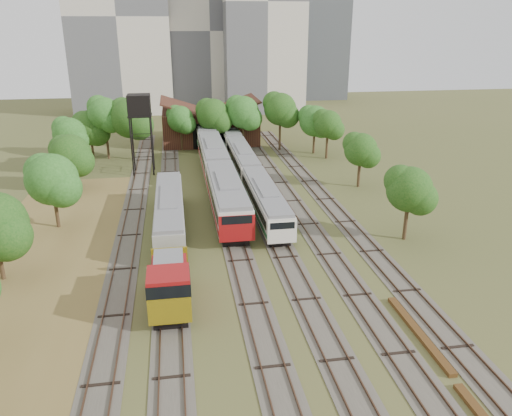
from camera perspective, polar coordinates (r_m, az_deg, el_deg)
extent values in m
plane|color=#475123|center=(35.04, 3.90, -13.32)|extent=(240.00, 240.00, 0.00)
cube|color=brown|center=(42.63, -23.39, -8.54)|extent=(14.00, 60.00, 0.04)
cube|color=#4C473D|center=(56.98, -13.77, -0.19)|extent=(2.60, 80.00, 0.06)
cube|color=#472D1E|center=(57.02, -14.49, -0.14)|extent=(0.08, 80.00, 0.14)
cube|color=#472D1E|center=(56.89, -13.06, -0.06)|extent=(0.08, 80.00, 0.14)
cube|color=#4C473D|center=(56.77, -9.75, 0.04)|extent=(2.60, 80.00, 0.06)
cube|color=#472D1E|center=(56.76, -10.48, 0.08)|extent=(0.08, 80.00, 0.14)
cube|color=#472D1E|center=(56.73, -9.03, 0.16)|extent=(0.08, 80.00, 0.14)
cube|color=#4C473D|center=(56.98, -3.71, 0.37)|extent=(2.60, 80.00, 0.06)
cube|color=#472D1E|center=(56.89, -4.44, 0.42)|extent=(0.08, 80.00, 0.14)
cube|color=#472D1E|center=(57.02, -3.00, 0.50)|extent=(0.08, 80.00, 0.14)
cube|color=#4C473D|center=(57.47, 0.26, 0.59)|extent=(2.60, 80.00, 0.06)
cube|color=#472D1E|center=(57.33, -0.45, 0.64)|extent=(0.08, 80.00, 0.14)
cube|color=#472D1E|center=(57.55, 0.96, 0.71)|extent=(0.08, 80.00, 0.14)
cube|color=#4C473D|center=(58.23, 4.14, 0.80)|extent=(2.60, 80.00, 0.06)
cube|color=#472D1E|center=(58.04, 3.45, 0.85)|extent=(0.08, 80.00, 0.14)
cube|color=#472D1E|center=(58.36, 4.83, 0.92)|extent=(0.08, 80.00, 0.14)
cube|color=#4C473D|center=(59.25, 7.91, 1.01)|extent=(2.60, 80.00, 0.06)
cube|color=#472D1E|center=(59.02, 7.25, 1.05)|extent=(0.08, 80.00, 0.14)
cube|color=#472D1E|center=(59.43, 8.57, 1.12)|extent=(0.08, 80.00, 0.14)
cube|color=black|center=(53.27, -3.31, -0.58)|extent=(2.46, 15.64, 0.89)
cube|color=silver|center=(52.65, -3.35, 1.30)|extent=(3.24, 17.00, 2.79)
cube|color=black|center=(52.54, -3.36, 1.64)|extent=(3.30, 15.64, 0.95)
cube|color=slate|center=(52.15, -3.39, 2.96)|extent=(2.98, 16.66, 0.40)
cube|color=maroon|center=(52.91, -3.33, 0.50)|extent=(3.30, 16.66, 0.50)
cube|color=maroon|center=(44.84, -2.19, -2.33)|extent=(3.28, 0.25, 2.51)
cube|color=black|center=(69.85, -4.86, 4.46)|extent=(2.46, 15.64, 0.89)
cube|color=silver|center=(69.37, -4.91, 5.92)|extent=(3.24, 17.00, 2.79)
cube|color=black|center=(69.29, -4.91, 6.19)|extent=(3.30, 15.64, 0.95)
cube|color=slate|center=(69.00, -4.95, 7.21)|extent=(2.98, 16.66, 0.40)
cube|color=maroon|center=(69.57, -4.89, 5.30)|extent=(3.30, 16.66, 0.50)
cube|color=black|center=(53.19, 1.06, -0.67)|extent=(2.01, 15.64, 0.73)
cube|color=silver|center=(52.67, 1.07, 0.86)|extent=(2.66, 17.00, 2.29)
cube|color=black|center=(52.58, 1.07, 1.14)|extent=(2.72, 15.64, 0.78)
cube|color=slate|center=(52.25, 1.08, 2.22)|extent=(2.44, 16.66, 0.33)
cube|color=#18602F|center=(52.89, 1.06, 0.21)|extent=(2.72, 16.66, 0.41)
cube|color=silver|center=(44.99, 2.99, -2.80)|extent=(2.70, 0.25, 2.06)
cube|color=black|center=(69.62, -1.52, 4.40)|extent=(2.01, 15.64, 0.73)
cube|color=silver|center=(69.22, -1.53, 5.61)|extent=(2.66, 17.00, 2.29)
cube|color=black|center=(69.15, -1.53, 5.83)|extent=(2.72, 15.64, 0.78)
cube|color=slate|center=(68.90, -1.54, 6.66)|extent=(2.44, 16.66, 0.33)
cube|color=#18602F|center=(69.38, -1.53, 5.09)|extent=(2.72, 16.66, 0.41)
cube|color=black|center=(86.46, -3.12, 7.52)|extent=(2.01, 15.64, 0.73)
cube|color=silver|center=(86.14, -3.14, 8.50)|extent=(2.66, 17.00, 2.29)
cube|color=black|center=(86.09, -3.14, 8.68)|extent=(2.72, 15.64, 0.78)
cube|color=slate|center=(85.89, -3.16, 9.35)|extent=(2.44, 16.66, 0.33)
cube|color=#18602F|center=(86.28, -3.13, 8.08)|extent=(2.72, 16.66, 0.41)
cube|color=black|center=(87.77, -5.86, 7.67)|extent=(2.33, 14.72, 0.85)
cube|color=silver|center=(87.41, -5.90, 8.79)|extent=(3.07, 16.00, 2.65)
cube|color=black|center=(87.35, -5.91, 8.99)|extent=(3.13, 14.72, 0.90)
cube|color=slate|center=(87.13, -5.94, 9.76)|extent=(2.82, 15.68, 0.38)
cube|color=#18602F|center=(87.56, -5.89, 8.31)|extent=(3.13, 15.68, 0.48)
cube|color=silver|center=(79.67, -5.52, 7.59)|extent=(3.11, 0.25, 2.38)
cube|color=black|center=(37.86, -9.72, -9.98)|extent=(2.32, 7.20, 0.95)
cube|color=maroon|center=(37.95, -9.83, -7.72)|extent=(2.64, 4.40, 1.59)
cube|color=maroon|center=(34.66, -9.89, -9.40)|extent=(2.85, 2.75, 2.85)
cube|color=black|center=(34.33, -9.96, -8.40)|extent=(2.91, 2.80, 0.95)
cube|color=gold|center=(33.84, -9.82, -11.53)|extent=(2.85, 0.20, 1.90)
cube|color=gold|center=(40.79, -9.83, -5.73)|extent=(2.85, 0.20, 1.90)
cube|color=slate|center=(36.45, -10.00, -5.88)|extent=(2.11, 3.60, 0.21)
cube|color=black|center=(50.85, -9.76, -1.98)|extent=(2.06, 16.56, 0.75)
cube|color=#98978A|center=(50.30, -9.86, -0.34)|extent=(2.72, 18.00, 2.35)
cube|color=black|center=(50.20, -9.88, -0.04)|extent=(2.78, 16.56, 0.80)
cube|color=slate|center=(49.85, -9.95, 1.10)|extent=(2.50, 17.64, 0.34)
cylinder|color=black|center=(69.02, -14.02, 6.72)|extent=(0.20, 0.20, 7.85)
cylinder|color=black|center=(68.85, -11.81, 6.86)|extent=(0.20, 0.20, 7.85)
cylinder|color=black|center=(71.60, -13.88, 7.21)|extent=(0.20, 0.20, 7.85)
cylinder|color=black|center=(71.43, -11.75, 7.34)|extent=(0.20, 0.20, 7.85)
cube|color=black|center=(69.44, -13.13, 10.27)|extent=(3.09, 3.09, 0.20)
cube|color=black|center=(69.22, -13.22, 11.43)|extent=(2.95, 2.95, 2.65)
cube|color=#563718|center=(35.72, 18.09, -13.41)|extent=(0.55, 8.77, 0.29)
cube|color=#391A14|center=(88.16, -5.30, 9.29)|extent=(16.00, 11.00, 5.50)
cube|color=#391A14|center=(87.41, -8.03, 11.32)|extent=(8.45, 11.55, 2.96)
cube|color=#391A14|center=(87.95, -2.72, 11.54)|extent=(8.45, 11.55, 2.96)
cube|color=black|center=(82.94, -5.00, 8.22)|extent=(6.40, 0.15, 4.12)
cylinder|color=#382616|center=(44.80, -27.24, -5.14)|extent=(0.36, 0.36, 3.70)
cylinder|color=#382616|center=(53.88, -21.87, -0.08)|extent=(0.36, 0.36, 3.97)
sphere|color=#154512|center=(52.97, -22.30, 3.03)|extent=(5.12, 5.12, 5.12)
cylinder|color=#382616|center=(65.57, -20.15, 3.40)|extent=(0.36, 0.36, 3.50)
sphere|color=#154512|center=(64.90, -20.43, 5.69)|extent=(5.04, 5.04, 5.04)
cylinder|color=#382616|center=(72.73, -20.21, 5.32)|extent=(0.36, 0.36, 4.35)
sphere|color=#154512|center=(72.01, -20.53, 7.90)|extent=(4.43, 4.43, 4.43)
cylinder|color=#382616|center=(81.42, -18.22, 6.77)|extent=(0.36, 0.36, 3.60)
sphere|color=#154512|center=(80.86, -18.44, 8.68)|extent=(5.33, 5.33, 5.33)
cylinder|color=#382616|center=(79.63, -16.64, 7.32)|extent=(0.36, 0.36, 5.41)
sphere|color=#154512|center=(78.86, -16.95, 10.28)|extent=(4.84, 4.84, 4.84)
cylinder|color=#382616|center=(78.29, -13.93, 7.19)|extent=(0.36, 0.36, 4.94)
sphere|color=#154512|center=(77.56, -14.17, 9.93)|extent=(5.97, 5.97, 5.97)
cylinder|color=#382616|center=(82.78, -8.52, 7.91)|extent=(0.36, 0.36, 3.98)
sphere|color=#154512|center=(82.19, -8.63, 10.00)|extent=(4.25, 4.25, 4.25)
cylinder|color=#382616|center=(82.08, -4.86, 8.13)|extent=(0.36, 0.36, 4.50)
sphere|color=#154512|center=(81.43, -4.94, 10.52)|extent=(5.23, 5.23, 5.23)
cylinder|color=#382616|center=(82.01, -1.47, 8.30)|extent=(0.36, 0.36, 4.82)
sphere|color=#154512|center=(81.32, -1.49, 10.87)|extent=(5.20, 5.20, 5.20)
cylinder|color=#382616|center=(82.01, 2.74, 8.43)|extent=(0.36, 0.36, 5.22)
sphere|color=#154512|center=(81.29, 2.79, 11.22)|extent=(5.19, 5.19, 5.19)
cylinder|color=#382616|center=(80.37, 6.64, 7.65)|extent=(0.36, 0.36, 4.04)
sphere|color=#154512|center=(79.76, 6.73, 9.84)|extent=(4.85, 4.85, 4.85)
cylinder|color=#382616|center=(49.29, 16.76, -1.31)|extent=(0.36, 0.36, 3.94)
sphere|color=#154512|center=(48.30, 17.12, 2.06)|extent=(4.27, 4.27, 4.27)
cylinder|color=#382616|center=(64.21, 11.69, 4.03)|extent=(0.36, 0.36, 3.78)
sphere|color=#154512|center=(63.48, 11.87, 6.56)|extent=(4.10, 4.10, 4.10)
cylinder|color=#382616|center=(77.34, 8.10, 7.13)|extent=(0.36, 0.36, 4.17)
sphere|color=#154512|center=(76.68, 8.22, 9.48)|extent=(4.16, 4.16, 4.16)
cube|color=beige|center=(123.88, -15.37, 20.33)|extent=(22.00, 16.00, 42.00)
cube|color=#BCB6AB|center=(128.70, -5.61, 19.54)|extent=(20.00, 18.00, 36.00)
cube|color=beige|center=(122.28, 0.65, 22.40)|extent=(18.00, 16.00, 48.00)
cube|color=#464A4E|center=(144.42, 7.58, 17.94)|extent=(12.00, 12.00, 28.00)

